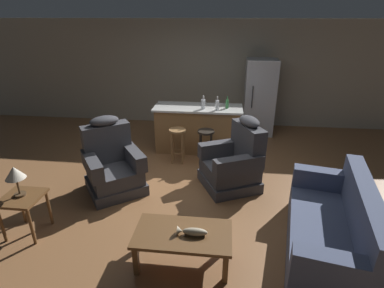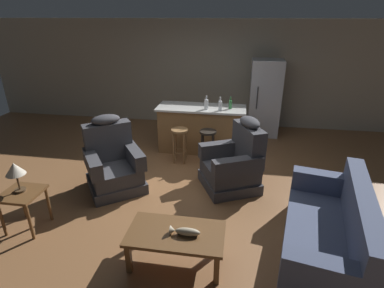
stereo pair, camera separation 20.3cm
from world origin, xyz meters
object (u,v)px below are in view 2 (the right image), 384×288
object	(u,v)px
table_lamp	(15,170)
bottle_short_amber	(206,104)
recliner_near_island	(235,163)
bar_stool_left	(180,139)
recliner_near_lamp	(113,164)
end_table	(23,199)
bottle_tall_green	(220,105)
coffee_table	(176,236)
refrigerator	(265,98)
bar_stool_right	(208,141)
bottle_wine_dark	(230,104)
couch	(329,235)
fish_figurine	(185,232)
kitchen_island	(201,129)

from	to	relation	value
table_lamp	bottle_short_amber	world-z (taller)	bottle_short_amber
recliner_near_island	bar_stool_left	distance (m)	1.32
recliner_near_lamp	end_table	distance (m)	1.42
end_table	bottle_tall_green	size ratio (longest dim) A/B	2.06
coffee_table	refrigerator	distance (m)	4.59
bar_stool_left	refrigerator	xyz separation A→B (m)	(1.67, 1.83, 0.41)
bar_stool_right	recliner_near_island	bearing A→B (deg)	-55.02
bottle_tall_green	bottle_wine_dark	bearing A→B (deg)	39.62
couch	bottle_short_amber	xyz separation A→B (m)	(-1.76, 2.75, 0.71)
fish_figurine	recliner_near_lamp	world-z (taller)	recliner_near_lamp
fish_figurine	recliner_near_island	xyz separation A→B (m)	(0.50, 1.84, -0.04)
bar_stool_right	refrigerator	distance (m)	2.19
bottle_tall_green	bottle_wine_dark	size ratio (longest dim) A/B	1.13
recliner_near_island	kitchen_island	xyz separation A→B (m)	(-0.74, 1.39, 0.06)
end_table	bar_stool_left	size ratio (longest dim) A/B	0.82
couch	coffee_table	bearing A→B (deg)	21.96
table_lamp	bar_stool_left	distance (m)	2.84
coffee_table	fish_figurine	size ratio (longest dim) A/B	3.24
refrigerator	bottle_wine_dark	world-z (taller)	refrigerator
kitchen_island	bar_stool_left	distance (m)	0.71
table_lamp	kitchen_island	bearing A→B (deg)	55.57
table_lamp	refrigerator	world-z (taller)	refrigerator
coffee_table	refrigerator	bearing A→B (deg)	74.80
table_lamp	bottle_tall_green	size ratio (longest dim) A/B	1.51
couch	bottle_tall_green	distance (m)	3.16
end_table	kitchen_island	xyz separation A→B (m)	(1.97, 2.93, 0.02)
fish_figurine	bottle_wine_dark	bearing A→B (deg)	84.03
bar_stool_right	couch	bearing A→B (deg)	-53.49
bottle_short_amber	bottle_wine_dark	bearing A→B (deg)	12.42
recliner_near_lamp	recliner_near_island	bearing A→B (deg)	63.46
kitchen_island	bar_stool_left	bearing A→B (deg)	-117.79
table_lamp	bar_stool_right	world-z (taller)	table_lamp
fish_figurine	bar_stool_right	bearing A→B (deg)	90.80
recliner_near_lamp	fish_figurine	bearing A→B (deg)	8.39
coffee_table	recliner_near_island	size ratio (longest dim) A/B	0.92
table_lamp	bar_stool_left	xyz separation A→B (m)	(1.66, 2.27, -0.40)
coffee_table	bottle_tall_green	distance (m)	3.11
fish_figurine	end_table	distance (m)	2.24
recliner_near_lamp	bottle_short_amber	world-z (taller)	bottle_short_amber
coffee_table	bar_stool_left	xyz separation A→B (m)	(-0.47, 2.57, 0.11)
coffee_table	kitchen_island	size ratio (longest dim) A/B	0.61
recliner_near_island	refrigerator	bearing A→B (deg)	-128.36
couch	bottle_tall_green	size ratio (longest dim) A/B	7.45
bar_stool_left	bottle_wine_dark	world-z (taller)	bottle_wine_dark
fish_figurine	table_lamp	size ratio (longest dim) A/B	0.83
bar_stool_right	bottle_short_amber	size ratio (longest dim) A/B	2.54
bar_stool_left	bar_stool_right	size ratio (longest dim) A/B	1.00
coffee_table	kitchen_island	xyz separation A→B (m)	(-0.14, 3.20, 0.11)
recliner_near_island	end_table	bearing A→B (deg)	4.12
fish_figurine	end_table	world-z (taller)	end_table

